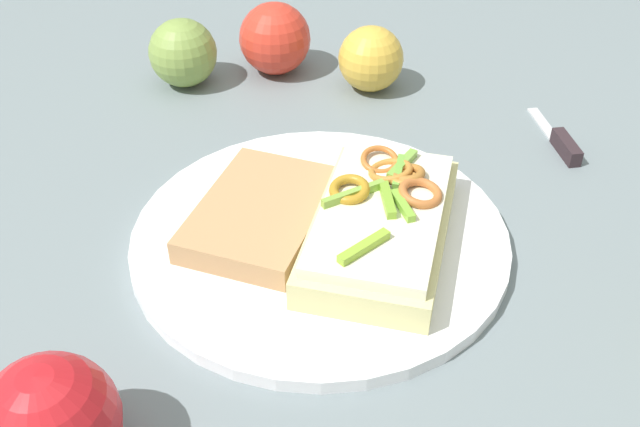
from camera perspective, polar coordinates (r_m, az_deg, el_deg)
The scene contains 9 objects.
ground_plane at distance 0.62m, azimuth 0.00°, elevation -2.30°, with size 2.00×2.00×0.00m, color slate.
plate at distance 0.62m, azimuth 0.00°, elevation -1.88°, with size 0.31×0.31×0.01m, color white.
sandwich at distance 0.60m, azimuth 4.70°, elevation -0.67°, with size 0.13×0.20×0.05m.
bread_slice_side at distance 0.62m, azimuth -4.47°, elevation 0.01°, with size 0.14×0.10×0.02m, color tan.
apple_0 at distance 0.86m, azimuth -3.47°, elevation 13.21°, with size 0.08×0.08×0.08m, color red.
apple_2 at distance 0.85m, azimuth -10.43°, elevation 11.98°, with size 0.07×0.07×0.07m, color #809C47.
apple_3 at distance 0.83m, azimuth 3.91°, elevation 11.71°, with size 0.07×0.07×0.07m, color gold.
apple_4 at distance 0.48m, azimuth -19.89°, elevation -14.77°, with size 0.08×0.08×0.08m, color red.
knife at distance 0.77m, azimuth 17.91°, elevation 5.27°, with size 0.07×0.10×0.02m.
Camera 1 is at (-0.18, 0.44, 0.41)m, focal length 41.88 mm.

